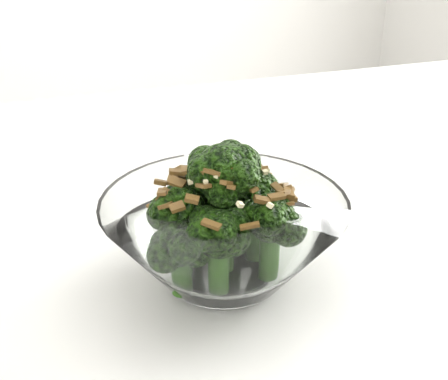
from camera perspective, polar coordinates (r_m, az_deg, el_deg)
table at (r=0.78m, az=10.86°, el=-3.12°), size 1.36×1.08×0.75m
broccoli_dish at (r=0.52m, az=-0.01°, el=-3.84°), size 0.21×0.21×0.13m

